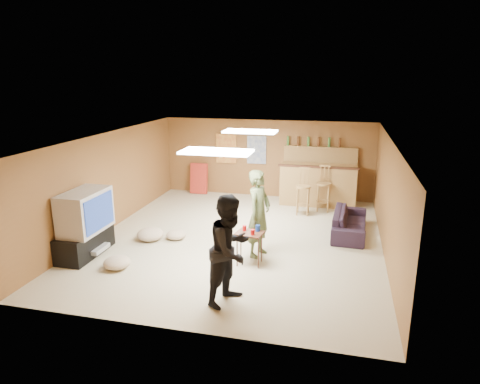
% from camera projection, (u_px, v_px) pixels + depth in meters
% --- Properties ---
extents(ground, '(7.00, 7.00, 0.00)m').
position_uv_depth(ground, '(238.00, 239.00, 9.24)').
color(ground, '#B6AB8B').
rests_on(ground, ground).
extents(ceiling, '(6.00, 7.00, 0.02)m').
position_uv_depth(ceiling, '(238.00, 138.00, 8.65)').
color(ceiling, silver).
rests_on(ceiling, ground).
extents(wall_back, '(6.00, 0.02, 2.20)m').
position_uv_depth(wall_back, '(267.00, 159.00, 12.22)').
color(wall_back, brown).
rests_on(wall_back, ground).
extents(wall_front, '(6.00, 0.02, 2.20)m').
position_uv_depth(wall_front, '(175.00, 257.00, 5.66)').
color(wall_front, brown).
rests_on(wall_front, ground).
extents(wall_left, '(0.02, 7.00, 2.20)m').
position_uv_depth(wall_left, '(109.00, 182.00, 9.62)').
color(wall_left, brown).
rests_on(wall_left, ground).
extents(wall_right, '(0.02, 7.00, 2.20)m').
position_uv_depth(wall_right, '(388.00, 199.00, 8.26)').
color(wall_right, brown).
rests_on(wall_right, ground).
extents(tv_stand, '(0.55, 1.30, 0.50)m').
position_uv_depth(tv_stand, '(85.00, 243.00, 8.38)').
color(tv_stand, black).
rests_on(tv_stand, ground).
extents(dvd_box, '(0.35, 0.50, 0.08)m').
position_uv_depth(dvd_box, '(96.00, 248.00, 8.36)').
color(dvd_box, '#B2B2B7').
rests_on(dvd_box, tv_stand).
extents(tv_body, '(0.60, 1.10, 0.80)m').
position_uv_depth(tv_body, '(85.00, 211.00, 8.19)').
color(tv_body, '#B2B2B7').
rests_on(tv_body, tv_stand).
extents(tv_screen, '(0.02, 0.95, 0.65)m').
position_uv_depth(tv_screen, '(99.00, 213.00, 8.12)').
color(tv_screen, navy).
rests_on(tv_screen, tv_body).
extents(bar_counter, '(2.00, 0.60, 1.10)m').
position_uv_depth(bar_counter, '(318.00, 185.00, 11.51)').
color(bar_counter, olive).
rests_on(bar_counter, ground).
extents(bar_lip, '(2.10, 0.12, 0.05)m').
position_uv_depth(bar_lip, '(318.00, 167.00, 11.13)').
color(bar_lip, '#3B1E12').
rests_on(bar_lip, bar_counter).
extents(bar_shelf, '(2.00, 0.18, 0.05)m').
position_uv_depth(bar_shelf, '(321.00, 147.00, 11.68)').
color(bar_shelf, olive).
rests_on(bar_shelf, bar_backing).
extents(bar_backing, '(2.00, 0.14, 0.60)m').
position_uv_depth(bar_backing, '(320.00, 158.00, 11.78)').
color(bar_backing, olive).
rests_on(bar_backing, bar_counter).
extents(poster_left, '(0.60, 0.03, 0.85)m').
position_uv_depth(poster_left, '(226.00, 149.00, 12.39)').
color(poster_left, '#BF3F26').
rests_on(poster_left, wall_back).
extents(poster_right, '(0.55, 0.03, 0.80)m').
position_uv_depth(poster_right, '(257.00, 150.00, 12.18)').
color(poster_right, '#334C99').
rests_on(poster_right, wall_back).
extents(folding_chair_stack, '(0.50, 0.26, 0.91)m').
position_uv_depth(folding_chair_stack, '(199.00, 178.00, 12.66)').
color(folding_chair_stack, red).
rests_on(folding_chair_stack, ground).
extents(ceiling_panel_front, '(1.20, 0.60, 0.04)m').
position_uv_depth(ceiling_panel_front, '(217.00, 152.00, 7.25)').
color(ceiling_panel_front, white).
rests_on(ceiling_panel_front, ceiling).
extents(ceiling_panel_back, '(1.20, 0.60, 0.04)m').
position_uv_depth(ceiling_panel_back, '(250.00, 131.00, 9.78)').
color(ceiling_panel_back, white).
rests_on(ceiling_panel_back, ceiling).
extents(person_olive, '(0.57, 0.72, 1.71)m').
position_uv_depth(person_olive, '(259.00, 214.00, 8.20)').
color(person_olive, '#4D5B34').
rests_on(person_olive, ground).
extents(person_black, '(0.92, 1.03, 1.73)m').
position_uv_depth(person_black, '(231.00, 250.00, 6.50)').
color(person_black, black).
rests_on(person_black, ground).
extents(sofa, '(0.78, 1.80, 0.52)m').
position_uv_depth(sofa, '(350.00, 222.00, 9.49)').
color(sofa, black).
rests_on(sofa, ground).
extents(tray_table, '(0.54, 0.46, 0.63)m').
position_uv_depth(tray_table, '(249.00, 248.00, 7.94)').
color(tray_table, '#3B1E12').
rests_on(tray_table, ground).
extents(cup_red_near, '(0.10, 0.10, 0.10)m').
position_uv_depth(cup_red_near, '(244.00, 228.00, 7.94)').
color(cup_red_near, '#AA0B0B').
rests_on(cup_red_near, tray_table).
extents(cup_red_far, '(0.10, 0.10, 0.10)m').
position_uv_depth(cup_red_far, '(253.00, 232.00, 7.73)').
color(cup_red_far, '#AA0B0B').
rests_on(cup_red_far, tray_table).
extents(cup_blue, '(0.10, 0.10, 0.12)m').
position_uv_depth(cup_blue, '(258.00, 228.00, 7.90)').
color(cup_blue, navy).
rests_on(cup_blue, tray_table).
extents(bar_stool_left, '(0.51, 0.51, 1.28)m').
position_uv_depth(bar_stool_left, '(303.00, 190.00, 10.68)').
color(bar_stool_left, olive).
rests_on(bar_stool_left, ground).
extents(bar_stool_right, '(0.39, 0.39, 1.12)m').
position_uv_depth(bar_stool_right, '(324.00, 190.00, 10.99)').
color(bar_stool_right, olive).
rests_on(bar_stool_right, ground).
extents(cushion_near_tv, '(0.73, 0.73, 0.26)m').
position_uv_depth(cushion_near_tv, '(150.00, 234.00, 9.16)').
color(cushion_near_tv, tan).
rests_on(cushion_near_tv, ground).
extents(cushion_mid, '(0.52, 0.52, 0.19)m').
position_uv_depth(cushion_mid, '(176.00, 235.00, 9.21)').
color(cushion_mid, tan).
rests_on(cushion_mid, ground).
extents(cushion_far, '(0.63, 0.63, 0.22)m').
position_uv_depth(cushion_far, '(117.00, 263.00, 7.82)').
color(cushion_far, tan).
rests_on(cushion_far, ground).
extents(bottle_row, '(1.48, 0.08, 0.26)m').
position_uv_depth(bottle_row, '(314.00, 142.00, 11.66)').
color(bottle_row, '#3F7233').
rests_on(bottle_row, bar_shelf).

